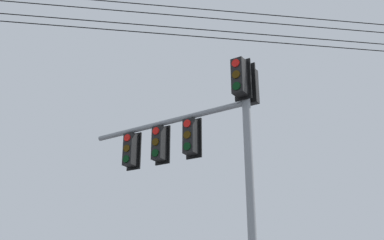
{
  "coord_description": "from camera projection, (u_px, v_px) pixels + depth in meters",
  "views": [
    {
      "loc": [
        -8.49,
        -4.46,
        1.52
      ],
      "look_at": [
        0.67,
        1.33,
        5.78
      ],
      "focal_mm": 43.08,
      "sensor_mm": 36.0,
      "label": 1
    }
  ],
  "objects": [
    {
      "name": "signal_mast_assembly",
      "position": [
        205.0,
        145.0,
        11.19
      ],
      "size": [
        0.96,
        4.95,
        6.96
      ],
      "color": "gray",
      "rests_on": "ground"
    },
    {
      "name": "overhead_wire_span",
      "position": [
        198.0,
        23.0,
        11.54
      ],
      "size": [
        16.15,
        19.31,
        1.04
      ],
      "color": "black"
    }
  ]
}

